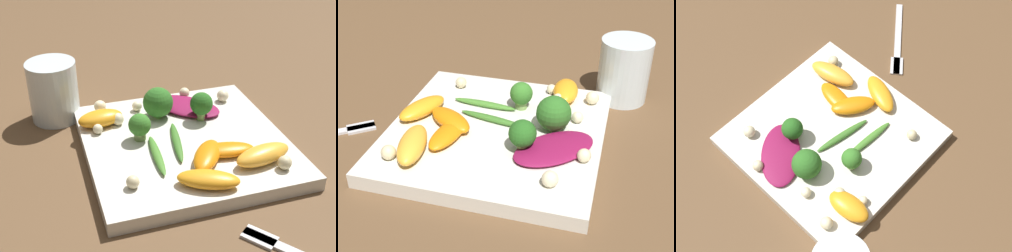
{
  "view_description": "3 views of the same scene",
  "coord_description": "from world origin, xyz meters",
  "views": [
    {
      "loc": [
        0.18,
        0.49,
        0.35
      ],
      "look_at": [
        0.02,
        -0.02,
        0.03
      ],
      "focal_mm": 50.0,
      "sensor_mm": 36.0,
      "label": 1
    },
    {
      "loc": [
        -0.47,
        -0.14,
        0.34
      ],
      "look_at": [
        -0.0,
        -0.01,
        0.03
      ],
      "focal_mm": 50.0,
      "sensor_mm": 36.0,
      "label": 2
    },
    {
      "loc": [
        0.26,
        -0.25,
        0.64
      ],
      "look_at": [
        0.01,
        0.02,
        0.03
      ],
      "focal_mm": 50.0,
      "sensor_mm": 36.0,
      "label": 3
    }
  ],
  "objects": [
    {
      "name": "radicchio_leaf_0",
      "position": [
        -0.03,
        -0.08,
        0.02
      ],
      "size": [
        0.11,
        0.11,
        0.01
      ],
      "color": "maroon",
      "rests_on": "plate"
    },
    {
      "name": "macadamia_nut_5",
      "position": [
        0.04,
        -0.1,
        0.03
      ],
      "size": [
        0.01,
        0.01,
        0.01
      ],
      "color": "beige",
      "rests_on": "plate"
    },
    {
      "name": "orange_segment_0",
      "position": [
        0.1,
        -0.07,
        0.03
      ],
      "size": [
        0.07,
        0.04,
        0.02
      ],
      "color": "orange",
      "rests_on": "plate"
    },
    {
      "name": "macadamia_nut_3",
      "position": [
        0.09,
        0.08,
        0.03
      ],
      "size": [
        0.02,
        0.02,
        0.02
      ],
      "color": "beige",
      "rests_on": "plate"
    },
    {
      "name": "orange_segment_2",
      "position": [
        -0.04,
        0.05,
        0.03
      ],
      "size": [
        0.08,
        0.04,
        0.01
      ],
      "color": "orange",
      "rests_on": "plate"
    },
    {
      "name": "orange_segment_4",
      "position": [
        0.01,
        0.1,
        0.03
      ],
      "size": [
        0.08,
        0.06,
        0.02
      ],
      "color": "orange",
      "rests_on": "plate"
    },
    {
      "name": "macadamia_nut_0",
      "position": [
        0.09,
        -0.11,
        0.03
      ],
      "size": [
        0.02,
        0.02,
        0.02
      ],
      "color": "beige",
      "rests_on": "plate"
    },
    {
      "name": "drinking_glass",
      "position": [
        0.16,
        -0.14,
        0.05
      ],
      "size": [
        0.07,
        0.07,
        0.09
      ],
      "color": "silver",
      "rests_on": "ground_plane"
    },
    {
      "name": "orange_segment_1",
      "position": [
        -0.07,
        0.08,
        0.03
      ],
      "size": [
        0.08,
        0.05,
        0.02
      ],
      "color": "#FCAD33",
      "rests_on": "plate"
    },
    {
      "name": "ground_plane",
      "position": [
        0.0,
        0.0,
        0.0
      ],
      "size": [
        2.4,
        2.4,
        0.0
      ],
      "primitive_type": "plane",
      "color": "brown"
    },
    {
      "name": "plate",
      "position": [
        0.0,
        0.0,
        0.01
      ],
      "size": [
        0.26,
        0.26,
        0.02
      ],
      "color": "silver",
      "rests_on": "ground_plane"
    },
    {
      "name": "macadamia_nut_4",
      "position": [
        -0.09,
        0.1,
        0.03
      ],
      "size": [
        0.02,
        0.02,
        0.02
      ],
      "color": "beige",
      "rests_on": "plate"
    },
    {
      "name": "broccoli_floret_0",
      "position": [
        0.02,
        -0.07,
        0.04
      ],
      "size": [
        0.04,
        0.04,
        0.04
      ],
      "color": "#84AD5B",
      "rests_on": "plate"
    },
    {
      "name": "broccoli_floret_2",
      "position": [
        -0.04,
        -0.04,
        0.04
      ],
      "size": [
        0.03,
        0.03,
        0.04
      ],
      "color": "#7A9E51",
      "rests_on": "plate"
    },
    {
      "name": "orange_segment_3",
      "position": [
        -0.01,
        0.06,
        0.03
      ],
      "size": [
        0.06,
        0.07,
        0.02
      ],
      "color": "orange",
      "rests_on": "plate"
    },
    {
      "name": "macadamia_nut_2",
      "position": [
        -0.04,
        -0.11,
        0.03
      ],
      "size": [
        0.02,
        0.02,
        0.02
      ],
      "color": "beige",
      "rests_on": "plate"
    },
    {
      "name": "arugula_sprig_0",
      "position": [
        0.01,
        0.01,
        0.02
      ],
      "size": [
        0.03,
        0.09,
        0.01
      ],
      "color": "#3D7528",
      "rests_on": "plate"
    },
    {
      "name": "arugula_sprig_1",
      "position": [
        0.05,
        0.03,
        0.02
      ],
      "size": [
        0.02,
        0.09,
        0.01
      ],
      "color": "#47842D",
      "rests_on": "plate"
    },
    {
      "name": "broccoli_floret_1",
      "position": [
        0.06,
        -0.02,
        0.04
      ],
      "size": [
        0.03,
        0.03,
        0.04
      ],
      "color": "#7A9E51",
      "rests_on": "plate"
    },
    {
      "name": "macadamia_nut_7",
      "position": [
        -0.09,
        -0.09,
        0.03
      ],
      "size": [
        0.02,
        0.02,
        0.02
      ],
      "color": "beige",
      "rests_on": "plate"
    },
    {
      "name": "macadamia_nut_1",
      "position": [
        0.08,
        -0.06,
        0.03
      ],
      "size": [
        0.02,
        0.02,
        0.02
      ],
      "color": "beige",
      "rests_on": "plate"
    },
    {
      "name": "macadamia_nut_6",
      "position": [
        0.11,
        -0.05,
        0.03
      ],
      "size": [
        0.01,
        0.01,
        0.01
      ],
      "color": "beige",
      "rests_on": "plate"
    }
  ]
}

